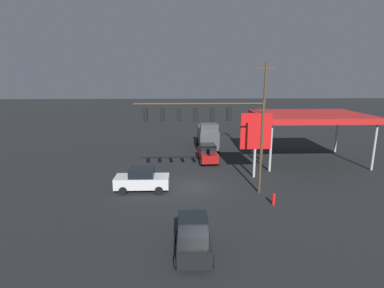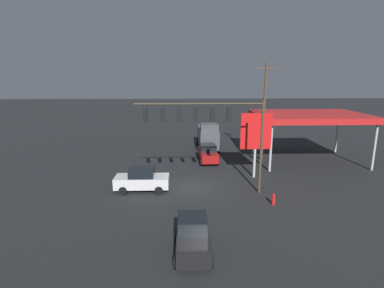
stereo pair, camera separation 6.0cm
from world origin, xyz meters
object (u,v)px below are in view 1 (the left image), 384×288
Objects in this scene: hatchback_crossing at (193,236)px; delivery_truck at (208,136)px; sedan_far at (142,180)px; price_sign at (256,133)px; sedan_waiting at (208,153)px; traffic_signal_assembly at (207,121)px; fire_hydrant at (274,199)px; utility_pole at (264,110)px.

delivery_truck is (-2.80, -23.34, 0.75)m from hatchback_crossing.
sedan_far is at bearing -25.01° from delivery_truck.
price_sign is 7.35m from sedan_waiting.
traffic_signal_assembly is 2.21× the size of sedan_waiting.
sedan_waiting reaches higher than fire_hydrant.
hatchback_crossing is at bearing 113.37° from sedan_far.
hatchback_crossing is 0.86× the size of sedan_far.
sedan_far is (10.02, 3.03, -3.24)m from price_sign.
sedan_waiting is (-6.13, -8.36, 0.00)m from sedan_far.
sedan_waiting is 5.10× the size of fire_hydrant.
sedan_far is 5.01× the size of fire_hydrant.
sedan_waiting is at bearing -53.91° from price_sign.
utility_pole is 15.67m from sedan_far.
sedan_waiting is at bearing 172.46° from hatchback_crossing.
sedan_far is at bearing -157.05° from hatchback_crossing.
sedan_waiting is at bearing 2.63° from utility_pole.
delivery_truck is (5.58, -5.65, -3.91)m from utility_pole.
traffic_signal_assembly is at bearing -26.70° from fire_hydrant.
hatchback_crossing is at bearing 43.65° from fire_hydrant.
price_sign is 1.36× the size of sedan_far.
delivery_truck is at bearing -45.38° from utility_pole.
traffic_signal_assembly is 0.93× the size of utility_pole.
delivery_truck is at bearing -73.31° from price_sign.
utility_pole reaches higher than fire_hydrant.
traffic_signal_assembly is 7.23m from sedan_far.
sedan_far is 10.37m from sedan_waiting.
traffic_signal_assembly reaches higher than price_sign.
fire_hydrant is at bearing 133.62° from hatchback_crossing.
delivery_truck is at bearing -79.13° from fire_hydrant.
price_sign is at bearing 16.60° from delivery_truck.
sedan_waiting is (-0.92, -9.13, -4.94)m from traffic_signal_assembly.
sedan_waiting is (-2.30, -17.41, 0.00)m from hatchback_crossing.
fire_hydrant is (-9.99, 3.17, -0.51)m from sedan_far.
traffic_signal_assembly is 7.64m from fire_hydrant.
traffic_signal_assembly is 10.42m from sedan_waiting.
sedan_waiting is at bearing -125.85° from sedan_far.
sedan_far is (12.21, 8.64, -4.65)m from utility_pole.
price_sign is at bearing 33.21° from sedan_waiting.
hatchback_crossing is 4.32× the size of fire_hydrant.
price_sign is 1.34× the size of sedan_waiting.
delivery_truck reaches higher than fire_hydrant.
sedan_waiting is 12.17m from fire_hydrant.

